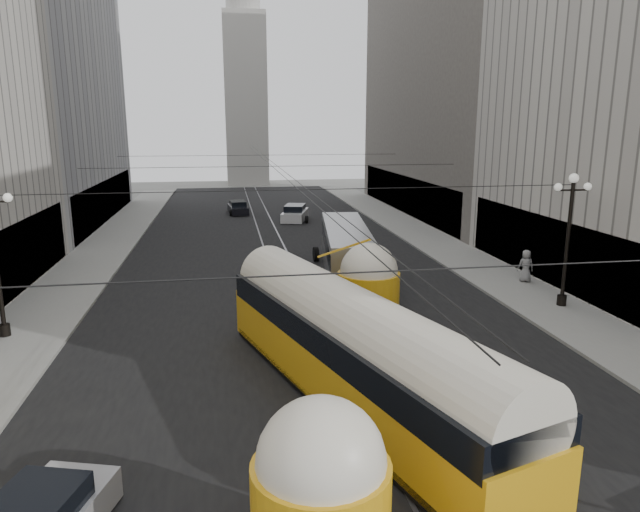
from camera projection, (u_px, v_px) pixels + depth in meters
name	position (u px, v px, depth m)	size (l,w,h in m)	color
road	(276.00, 253.00, 39.69)	(20.00, 85.00, 0.02)	black
sidewalk_left	(106.00, 247.00, 41.13)	(4.00, 72.00, 0.15)	gray
sidewalk_right	(424.00, 237.00, 44.94)	(4.00, 72.00, 0.15)	gray
rail_left	(266.00, 253.00, 39.57)	(0.12, 85.00, 0.04)	gray
rail_right	(287.00, 252.00, 39.81)	(0.12, 85.00, 0.04)	gray
building_left_far	(21.00, 56.00, 48.17)	(12.60, 28.60, 28.60)	#999999
building_right_far	(469.00, 42.00, 54.07)	(12.60, 32.60, 32.60)	#514C47
distant_tower	(245.00, 80.00, 81.95)	(6.00, 6.00, 31.36)	#B2AFA8
lamppost_right_mid	(568.00, 232.00, 26.91)	(1.86, 0.44, 6.37)	black
catenary	(278.00, 169.00, 37.41)	(25.00, 72.00, 0.23)	black
streetcar	(354.00, 348.00, 17.99)	(7.16, 16.55, 3.78)	gold
city_bus	(346.00, 249.00, 33.29)	(3.87, 11.72, 2.91)	gray
sedan_white_far	(295.00, 213.00, 52.67)	(3.11, 5.02, 1.47)	white
sedan_dark_far	(238.00, 208.00, 56.79)	(2.08, 4.18, 1.27)	black
pedestrian_sidewalk_right	(526.00, 266.00, 31.67)	(0.88, 0.54, 1.80)	gray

